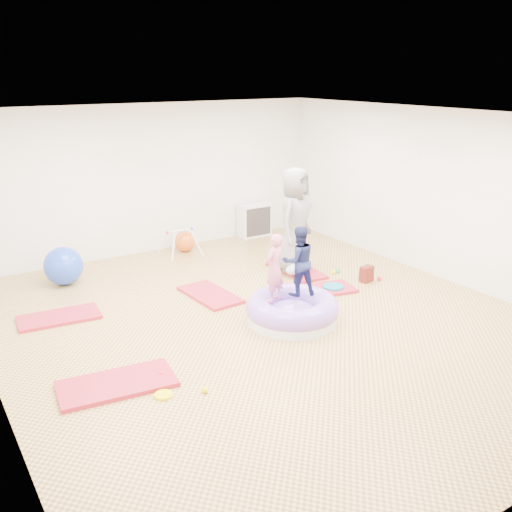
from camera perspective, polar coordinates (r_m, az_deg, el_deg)
room at (r=7.56m, az=1.23°, el=3.01°), size 7.01×8.01×2.81m
gym_mat_front_left at (r=6.71m, az=-13.73°, el=-12.33°), size 1.35×0.80×0.05m
gym_mat_mid_left at (r=8.61m, az=-19.09°, el=-5.81°), size 1.17×0.67×0.05m
gym_mat_center_back at (r=8.95m, az=-4.61°, el=-3.89°), size 0.64×1.17×0.05m
gym_mat_right at (r=9.16m, az=6.44°, el=-3.42°), size 1.19×0.76×0.05m
gym_mat_rear_right at (r=10.00m, az=4.34°, el=-1.48°), size 0.65×1.13×0.04m
inflatable_cushion at (r=8.04m, az=3.65°, el=-5.45°), size 1.31×1.31×0.41m
child_pink at (r=7.73m, az=1.85°, el=-0.85°), size 0.41×0.34×0.96m
child_navy at (r=7.96m, az=4.28°, el=-0.16°), size 0.56×0.49×1.00m
adult_caregiver at (r=9.74m, az=3.88°, el=3.64°), size 1.04×0.93×1.79m
infant at (r=9.68m, az=3.98°, el=-1.38°), size 0.33×0.34×0.20m
ball_pit_balls at (r=8.78m, az=3.72°, el=-4.22°), size 4.45×3.27×0.08m
exercise_ball_blue at (r=9.83m, az=-18.70°, el=-0.95°), size 0.63×0.63×0.63m
exercise_ball_orange at (r=11.13m, az=-7.12°, el=1.46°), size 0.40×0.40×0.40m
infant_play_gym at (r=10.81m, az=-7.61°, el=1.73°), size 0.68×0.64×0.52m
cube_shelf at (r=12.06m, az=-0.15°, el=3.61°), size 0.69×0.34×0.69m
balance_disc at (r=9.25m, az=7.72°, el=-3.18°), size 0.33×0.33×0.07m
backpack at (r=9.67m, az=11.00°, el=-1.78°), size 0.25×0.18×0.27m
yellow_toy at (r=6.44m, az=-9.23°, el=-13.56°), size 0.20×0.20×0.03m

